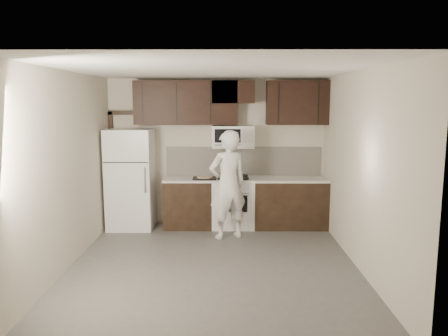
{
  "coord_description": "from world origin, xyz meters",
  "views": [
    {
      "loc": [
        0.18,
        -5.86,
        2.29
      ],
      "look_at": [
        0.14,
        0.9,
        1.25
      ],
      "focal_mm": 35.0,
      "sensor_mm": 36.0,
      "label": 1
    }
  ],
  "objects_px": {
    "stove": "(233,202)",
    "refrigerator": "(131,179)",
    "microwave": "(233,137)",
    "person": "(228,185)"
  },
  "relations": [
    {
      "from": "microwave",
      "to": "refrigerator",
      "type": "xyz_separation_m",
      "value": [
        -1.85,
        -0.17,
        -0.75
      ]
    },
    {
      "from": "refrigerator",
      "to": "person",
      "type": "bearing_deg",
      "value": -19.26
    },
    {
      "from": "stove",
      "to": "microwave",
      "type": "bearing_deg",
      "value": 90.1
    },
    {
      "from": "stove",
      "to": "person",
      "type": "bearing_deg",
      "value": -98.36
    },
    {
      "from": "stove",
      "to": "person",
      "type": "xyz_separation_m",
      "value": [
        -0.1,
        -0.66,
        0.45
      ]
    },
    {
      "from": "stove",
      "to": "refrigerator",
      "type": "relative_size",
      "value": 0.52
    },
    {
      "from": "microwave",
      "to": "person",
      "type": "xyz_separation_m",
      "value": [
        -0.1,
        -0.78,
        -0.74
      ]
    },
    {
      "from": "person",
      "to": "stove",
      "type": "bearing_deg",
      "value": -123.85
    },
    {
      "from": "microwave",
      "to": "refrigerator",
      "type": "height_order",
      "value": "microwave"
    },
    {
      "from": "microwave",
      "to": "stove",
      "type": "bearing_deg",
      "value": -89.9
    }
  ]
}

